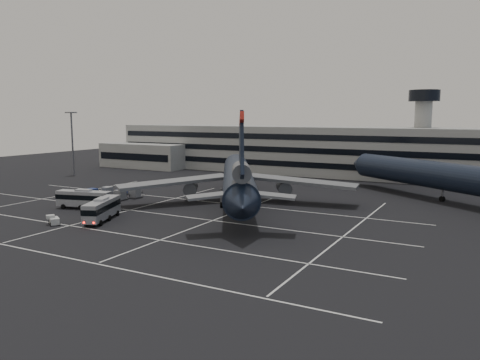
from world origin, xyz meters
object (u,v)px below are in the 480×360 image
at_px(bus_far, 84,198).
at_px(uld_cluster, 110,194).
at_px(bus_near, 102,208).
at_px(trijet_main, 238,179).
at_px(tug_a, 76,201).

distance_m(bus_far, uld_cluster, 10.99).
bearing_deg(bus_near, uld_cluster, 107.89).
height_order(bus_near, bus_far, bus_near).
relative_size(trijet_main, bus_near, 4.79).
relative_size(bus_far, uld_cluster, 0.60).
distance_m(bus_near, tug_a, 17.10).
distance_m(trijet_main, bus_near, 25.97).
bearing_deg(bus_far, trijet_main, -70.50).
bearing_deg(tug_a, trijet_main, 29.04).
bearing_deg(trijet_main, bus_far, -176.06).
relative_size(bus_near, uld_cluster, 0.61).
bearing_deg(tug_a, bus_far, -23.71).
bearing_deg(uld_cluster, tug_a, -98.45).
bearing_deg(bus_near, tug_a, 128.65).
distance_m(trijet_main, bus_far, 29.08).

